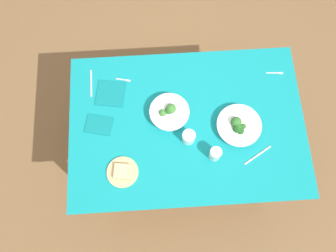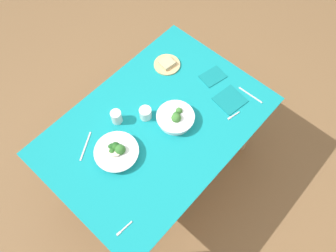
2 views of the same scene
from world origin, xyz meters
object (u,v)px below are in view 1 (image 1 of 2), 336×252
at_px(water_glass_side, 215,154).
at_px(napkin_folded_upper, 111,93).
at_px(broccoli_bowl_near, 169,113).
at_px(water_glass_center, 189,137).
at_px(fork_by_far_bowl, 124,80).
at_px(napkin_folded_lower, 99,125).
at_px(table_knife_right, 258,155).
at_px(fork_by_near_bowl, 275,73).
at_px(broccoli_bowl_far, 239,126).
at_px(table_knife_left, 91,83).
at_px(bread_side_plate, 122,172).

relative_size(water_glass_side, napkin_folded_upper, 0.53).
relative_size(broccoli_bowl_near, water_glass_center, 3.07).
distance_m(water_glass_center, napkin_folded_upper, 0.58).
xyz_separation_m(water_glass_side, napkin_folded_upper, (0.61, -0.44, -0.04)).
bearing_deg(water_glass_side, fork_by_far_bowl, -45.26).
bearing_deg(napkin_folded_upper, water_glass_side, 144.16).
bearing_deg(napkin_folded_lower, fork_by_far_bowl, -118.38).
distance_m(table_knife_right, napkin_folded_lower, 0.98).
distance_m(fork_by_far_bowl, napkin_folded_upper, 0.12).
bearing_deg(table_knife_right, fork_by_near_bowl, 39.92).
height_order(broccoli_bowl_near, fork_by_near_bowl, broccoli_bowl_near).
height_order(water_glass_center, table_knife_right, water_glass_center).
bearing_deg(broccoli_bowl_far, water_glass_side, 46.11).
height_order(fork_by_near_bowl, table_knife_left, same).
bearing_deg(broccoli_bowl_far, fork_by_near_bowl, -129.30).
bearing_deg(table_knife_right, broccoli_bowl_near, 119.85).
relative_size(water_glass_center, napkin_folded_upper, 0.45).
relative_size(fork_by_far_bowl, table_knife_left, 0.51).
distance_m(broccoli_bowl_near, table_knife_right, 0.59).
bearing_deg(napkin_folded_lower, table_knife_left, -80.08).
xyz_separation_m(water_glass_side, table_knife_right, (-0.26, 0.01, -0.05)).
xyz_separation_m(fork_by_far_bowl, napkin_folded_lower, (0.16, 0.30, 0.00)).
distance_m(water_glass_center, napkin_folded_lower, 0.56).
bearing_deg(water_glass_center, broccoli_bowl_far, -169.97).
height_order(broccoli_bowl_far, water_glass_center, broccoli_bowl_far).
bearing_deg(water_glass_center, fork_by_far_bowl, -47.41).
bearing_deg(fork_by_far_bowl, broccoli_bowl_far, -14.30).
relative_size(broccoli_bowl_near, water_glass_side, 2.57).
distance_m(bread_side_plate, table_knife_left, 0.62).
relative_size(broccoli_bowl_near, napkin_folded_lower, 1.50).
xyz_separation_m(water_glass_center, table_knife_left, (0.59, -0.41, -0.04)).
distance_m(water_glass_center, table_knife_left, 0.72).
bearing_deg(water_glass_side, table_knife_right, 177.03).
bearing_deg(table_knife_right, table_knife_left, 121.34).
bearing_deg(fork_by_far_bowl, napkin_folded_lower, -104.81).
bearing_deg(fork_by_near_bowl, fork_by_far_bowl, -176.16).
bearing_deg(bread_side_plate, fork_by_near_bowl, -149.55).
distance_m(fork_by_near_bowl, table_knife_right, 0.57).
relative_size(broccoli_bowl_far, napkin_folded_lower, 1.68).
xyz_separation_m(broccoli_bowl_near, napkin_folded_lower, (0.44, 0.04, -0.03)).
height_order(napkin_folded_upper, napkin_folded_lower, same).
distance_m(bread_side_plate, napkin_folded_lower, 0.33).
relative_size(broccoli_bowl_near, fork_by_near_bowl, 2.22).
bearing_deg(water_glass_side, bread_side_plate, 6.86).
relative_size(broccoli_bowl_far, table_knife_right, 1.37).
height_order(table_knife_right, napkin_folded_lower, napkin_folded_lower).
bearing_deg(napkin_folded_lower, napkin_folded_upper, -109.87).
bearing_deg(broccoli_bowl_far, bread_side_plate, 18.24).
distance_m(water_glass_side, table_knife_right, 0.26).
distance_m(broccoli_bowl_near, bread_side_plate, 0.46).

